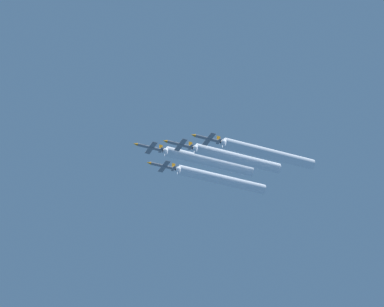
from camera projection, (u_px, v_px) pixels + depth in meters
name	position (u px, v px, depth m)	size (l,w,h in m)	color
jet_lead	(149.00, 147.00, 364.30)	(8.73, 12.72, 3.06)	slate
jet_left_wingman	(179.00, 144.00, 360.09)	(8.73, 12.72, 3.06)	slate
jet_right_wingman	(162.00, 166.00, 373.33)	(8.73, 12.72, 3.06)	slate
jet_outer_left	(207.00, 138.00, 355.57)	(8.73, 12.72, 3.06)	slate
smoke_trail_lead	(208.00, 161.00, 372.65)	(4.11, 38.80, 4.11)	white
smoke_trail_left_wingman	(236.00, 158.00, 368.26)	(4.11, 37.70, 4.11)	white
smoke_trail_right_wingman	(220.00, 179.00, 381.84)	(4.11, 39.78, 4.11)	white
smoke_trail_outer_left	(267.00, 153.00, 364.15)	(4.11, 40.19, 4.11)	white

